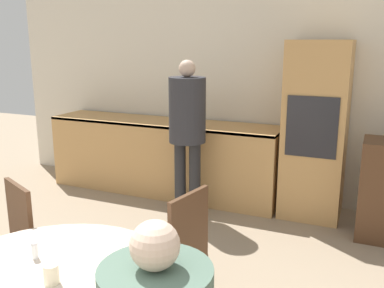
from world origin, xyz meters
The scene contains 8 objects.
wall_back centered at (0.00, 4.71, 1.30)m, with size 6.91×0.05×2.60m.
kitchen_counter centered at (-1.17, 4.37, 0.46)m, with size 2.86×0.60×0.89m.
oven_unit centered at (0.60, 4.38, 0.92)m, with size 0.61×0.59×1.83m.
chair_far_left centered at (-0.93, 1.73, 0.52)m, with size 0.53×0.53×0.93m.
chair_far_right centered at (0.09, 2.12, 0.52)m, with size 0.47×0.47×0.93m.
person_standing centered at (-0.61, 3.84, 1.01)m, with size 0.38×0.38×1.64m.
cup centered at (-0.13, 1.25, 0.78)m, with size 0.07×0.07×0.09m.
salt_shaker centered at (-0.37, 1.40, 0.78)m, with size 0.03×0.03×0.09m.
Camera 1 is at (1.17, -0.10, 1.82)m, focal length 40.00 mm.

